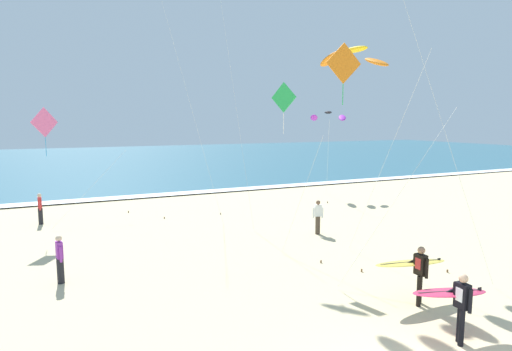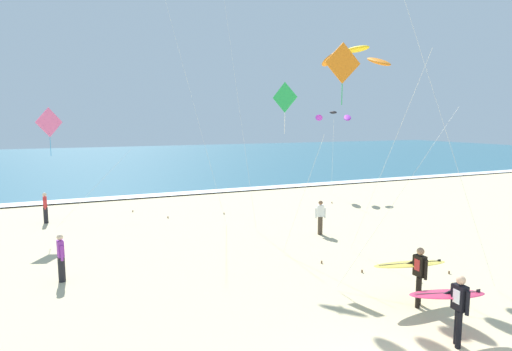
# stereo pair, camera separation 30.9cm
# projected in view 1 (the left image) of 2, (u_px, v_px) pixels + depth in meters

# --- Properties ---
(ocean_water) EXTENTS (160.00, 60.00, 0.08)m
(ocean_water) POSITION_uv_depth(u_px,v_px,m) (117.00, 160.00, 56.78)
(ocean_water) COLOR #2D6075
(ocean_water) RESTS_ON ground
(shoreline_foam) EXTENTS (160.00, 1.43, 0.01)m
(shoreline_foam) POSITION_uv_depth(u_px,v_px,m) (169.00, 194.00, 30.01)
(shoreline_foam) COLOR white
(shoreline_foam) RESTS_ON ocean_water
(surfer_lead) EXTENTS (2.59, 0.93, 1.71)m
(surfer_lead) POSITION_uv_depth(u_px,v_px,m) (415.00, 267.00, 12.19)
(surfer_lead) COLOR black
(surfer_lead) RESTS_ON ground
(surfer_trailing) EXTENTS (2.25, 1.02, 1.71)m
(surfer_trailing) POSITION_uv_depth(u_px,v_px,m) (456.00, 298.00, 10.05)
(surfer_trailing) COLOR black
(surfer_trailing) RESTS_ON ground
(kite_diamond_emerald_near) EXTENTS (1.08, 2.10, 6.66)m
(kite_diamond_emerald_near) POSITION_uv_depth(u_px,v_px,m) (285.00, 103.00, 16.00)
(kite_diamond_emerald_near) COLOR green
(kite_diamond_emerald_near) RESTS_ON ground
(kite_arc_charcoal_far) EXTENTS (3.30, 4.16, 5.91)m
(kite_arc_charcoal_far) POSITION_uv_depth(u_px,v_px,m) (328.00, 116.00, 29.88)
(kite_arc_charcoal_far) COLOR purple
(kite_arc_charcoal_far) RESTS_ON ground
(kite_diamond_rose_low) EXTENTS (4.55, 3.27, 5.84)m
(kite_diamond_rose_low) POSITION_uv_depth(u_px,v_px,m) (47.00, 125.00, 19.59)
(kite_diamond_rose_low) COLOR pink
(kite_diamond_rose_low) RESTS_ON ground
(kite_arc_golden_close) EXTENTS (2.70, 4.42, 8.02)m
(kite_arc_golden_close) POSITION_uv_depth(u_px,v_px,m) (355.00, 57.00, 16.28)
(kite_arc_golden_close) COLOR orange
(kite_arc_golden_close) RESTS_ON ground
(kite_diamond_amber_outer) EXTENTS (4.96, 0.42, 7.46)m
(kite_diamond_amber_outer) POSITION_uv_depth(u_px,v_px,m) (348.00, 72.00, 12.42)
(kite_diamond_amber_outer) COLOR orange
(kite_diamond_amber_outer) RESTS_ON ground
(bystander_white_top) EXTENTS (0.47, 0.28, 1.59)m
(bystander_white_top) POSITION_uv_depth(u_px,v_px,m) (318.00, 217.00, 19.63)
(bystander_white_top) COLOR #4C3D2D
(bystander_white_top) RESTS_ON ground
(bystander_purple_top) EXTENTS (0.24, 0.49, 1.59)m
(bystander_purple_top) POSITION_uv_depth(u_px,v_px,m) (60.00, 259.00, 13.65)
(bystander_purple_top) COLOR black
(bystander_purple_top) RESTS_ON ground
(bystander_red_top) EXTENTS (0.22, 0.50, 1.59)m
(bystander_red_top) POSITION_uv_depth(u_px,v_px,m) (40.00, 208.00, 21.50)
(bystander_red_top) COLOR black
(bystander_red_top) RESTS_ON ground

